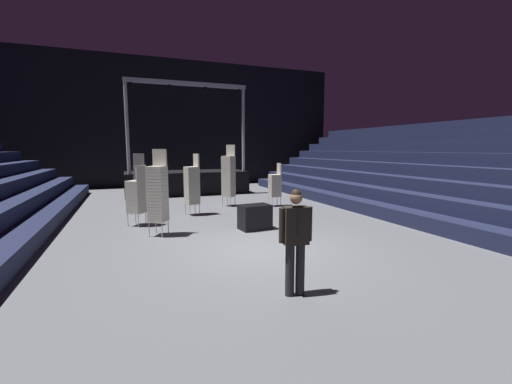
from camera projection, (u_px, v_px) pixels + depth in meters
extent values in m
cube|color=#515459|center=(261.00, 250.00, 8.14)|extent=(22.00, 30.00, 0.10)
cube|color=black|center=(175.00, 124.00, 21.51)|extent=(22.00, 0.30, 8.00)
cube|color=#191E38|center=(9.00, 252.00, 7.13)|extent=(0.75, 24.00, 0.45)
cube|color=#191E38|center=(403.00, 216.00, 10.93)|extent=(0.75, 24.00, 0.45)
cube|color=#191E38|center=(421.00, 201.00, 11.14)|extent=(0.75, 24.00, 0.45)
cube|color=#191E38|center=(438.00, 187.00, 11.35)|extent=(0.75, 24.00, 0.45)
cube|color=#191E38|center=(455.00, 173.00, 11.56)|extent=(0.75, 24.00, 0.45)
cube|color=#191E38|center=(472.00, 159.00, 11.77)|extent=(0.75, 24.00, 0.45)
cube|color=#191E38|center=(488.00, 147.00, 11.97)|extent=(0.75, 24.00, 0.45)
cube|color=#191E38|center=(503.00, 134.00, 12.18)|extent=(0.75, 24.00, 0.45)
cube|color=black|center=(187.00, 182.00, 18.14)|extent=(6.28, 2.65, 1.18)
cylinder|color=#9EA0A8|center=(127.00, 128.00, 15.75)|extent=(0.16, 0.16, 4.39)
cylinder|color=#9EA0A8|center=(243.00, 130.00, 17.80)|extent=(0.16, 0.16, 4.39)
cube|color=#9EA0A8|center=(188.00, 84.00, 16.50)|extent=(5.98, 0.20, 0.20)
cylinder|color=black|center=(131.00, 85.00, 15.59)|extent=(0.18, 0.18, 0.22)
cylinder|color=black|center=(169.00, 87.00, 16.21)|extent=(0.18, 0.18, 0.22)
cylinder|color=black|center=(205.00, 89.00, 16.84)|extent=(0.18, 0.18, 0.22)
cylinder|color=black|center=(239.00, 92.00, 17.46)|extent=(0.18, 0.18, 0.22)
cylinder|color=black|center=(300.00, 269.00, 5.51)|extent=(0.15, 0.15, 0.87)
cylinder|color=black|center=(290.00, 270.00, 5.47)|extent=(0.15, 0.15, 0.87)
cube|color=silver|center=(297.00, 226.00, 5.34)|extent=(0.19, 0.12, 0.61)
cube|color=black|center=(296.00, 225.00, 5.40)|extent=(0.42, 0.27, 0.61)
cube|color=black|center=(298.00, 222.00, 5.28)|extent=(0.06, 0.02, 0.39)
cylinder|color=black|center=(309.00, 224.00, 5.45)|extent=(0.11, 0.11, 0.56)
cylinder|color=black|center=(282.00, 225.00, 5.33)|extent=(0.11, 0.11, 0.56)
sphere|color=#936B4C|center=(296.00, 198.00, 5.34)|extent=(0.20, 0.20, 0.20)
sphere|color=black|center=(296.00, 194.00, 5.33)|extent=(0.17, 0.17, 0.17)
cylinder|color=#B2B5BA|center=(128.00, 220.00, 10.39)|extent=(0.02, 0.02, 0.40)
cylinder|color=#B2B5BA|center=(136.00, 218.00, 10.75)|extent=(0.02, 0.02, 0.40)
cylinder|color=#B2B5BA|center=(138.00, 221.00, 10.28)|extent=(0.02, 0.02, 0.40)
cylinder|color=#B2B5BA|center=(146.00, 218.00, 10.64)|extent=(0.02, 0.02, 0.40)
cube|color=#B7B2A3|center=(137.00, 212.00, 10.48)|extent=(0.62, 0.62, 0.08)
cube|color=#B7B2A3|center=(136.00, 209.00, 10.47)|extent=(0.62, 0.62, 0.08)
cube|color=#B7B2A3|center=(136.00, 206.00, 10.46)|extent=(0.62, 0.62, 0.08)
cube|color=#B7B2A3|center=(136.00, 204.00, 10.45)|extent=(0.62, 0.62, 0.08)
cube|color=#B7B2A3|center=(136.00, 201.00, 10.44)|extent=(0.62, 0.62, 0.08)
cube|color=#B7B2A3|center=(136.00, 198.00, 10.43)|extent=(0.62, 0.62, 0.08)
cube|color=#B7B2A3|center=(136.00, 196.00, 10.41)|extent=(0.62, 0.62, 0.08)
cube|color=#B7B2A3|center=(136.00, 193.00, 10.40)|extent=(0.62, 0.62, 0.08)
cube|color=#B7B2A3|center=(136.00, 190.00, 10.39)|extent=(0.62, 0.62, 0.08)
cube|color=#B7B2A3|center=(135.00, 187.00, 10.38)|extent=(0.62, 0.62, 0.08)
cube|color=#B7B2A3|center=(135.00, 185.00, 10.37)|extent=(0.62, 0.62, 0.08)
cube|color=#B7B2A3|center=(135.00, 182.00, 10.36)|extent=(0.62, 0.62, 0.08)
cube|color=#B7B2A3|center=(140.00, 173.00, 10.27)|extent=(0.29, 0.35, 0.46)
cylinder|color=#B2B5BA|center=(230.00, 202.00, 13.85)|extent=(0.02, 0.02, 0.40)
cylinder|color=#B2B5BA|center=(223.00, 202.00, 14.02)|extent=(0.02, 0.02, 0.40)
cylinder|color=#B2B5BA|center=(235.00, 201.00, 14.19)|extent=(0.02, 0.02, 0.40)
cylinder|color=#B2B5BA|center=(227.00, 200.00, 14.36)|extent=(0.02, 0.02, 0.40)
cube|color=#B7B2A3|center=(229.00, 196.00, 14.08)|extent=(0.62, 0.62, 0.08)
cube|color=#B7B2A3|center=(229.00, 194.00, 14.07)|extent=(0.62, 0.62, 0.08)
cube|color=#B7B2A3|center=(229.00, 192.00, 14.05)|extent=(0.62, 0.62, 0.08)
cube|color=#B7B2A3|center=(229.00, 190.00, 14.04)|extent=(0.62, 0.62, 0.08)
cube|color=#B7B2A3|center=(229.00, 188.00, 14.03)|extent=(0.62, 0.62, 0.08)
cube|color=#B7B2A3|center=(229.00, 185.00, 14.02)|extent=(0.62, 0.62, 0.08)
cube|color=#B7B2A3|center=(229.00, 183.00, 14.01)|extent=(0.62, 0.62, 0.08)
cube|color=#B7B2A3|center=(229.00, 181.00, 14.00)|extent=(0.62, 0.62, 0.08)
cube|color=#B7B2A3|center=(229.00, 179.00, 13.99)|extent=(0.62, 0.62, 0.08)
cube|color=#B7B2A3|center=(229.00, 177.00, 13.98)|extent=(0.62, 0.62, 0.08)
cube|color=#B7B2A3|center=(228.00, 175.00, 13.97)|extent=(0.62, 0.62, 0.08)
cube|color=#B7B2A3|center=(228.00, 173.00, 13.96)|extent=(0.62, 0.62, 0.08)
cube|color=#B7B2A3|center=(228.00, 171.00, 13.95)|extent=(0.62, 0.62, 0.08)
cube|color=#B7B2A3|center=(228.00, 169.00, 13.93)|extent=(0.62, 0.62, 0.08)
cube|color=#B7B2A3|center=(228.00, 167.00, 13.92)|extent=(0.62, 0.62, 0.08)
cube|color=#B7B2A3|center=(228.00, 165.00, 13.91)|extent=(0.62, 0.62, 0.08)
cube|color=#B7B2A3|center=(228.00, 163.00, 13.90)|extent=(0.62, 0.62, 0.08)
cube|color=#B7B2A3|center=(228.00, 161.00, 13.89)|extent=(0.62, 0.62, 0.08)
cube|color=#B7B2A3|center=(228.00, 159.00, 13.88)|extent=(0.62, 0.62, 0.08)
cube|color=#B7B2A3|center=(228.00, 157.00, 13.87)|extent=(0.62, 0.62, 0.08)
cube|color=#B7B2A3|center=(231.00, 150.00, 14.01)|extent=(0.31, 0.33, 0.46)
cylinder|color=#B2B5BA|center=(162.00, 230.00, 9.08)|extent=(0.02, 0.02, 0.40)
cylinder|color=#B2B5BA|center=(149.00, 230.00, 9.15)|extent=(0.02, 0.02, 0.40)
cylinder|color=#B2B5BA|center=(168.00, 227.00, 9.45)|extent=(0.02, 0.02, 0.40)
cylinder|color=#B2B5BA|center=(156.00, 227.00, 9.52)|extent=(0.02, 0.02, 0.40)
cube|color=#B7B2A3|center=(159.00, 220.00, 9.27)|extent=(0.61, 0.61, 0.08)
cube|color=#B7B2A3|center=(158.00, 217.00, 9.26)|extent=(0.61, 0.61, 0.08)
cube|color=#B7B2A3|center=(158.00, 214.00, 9.25)|extent=(0.61, 0.61, 0.08)
cube|color=#B7B2A3|center=(158.00, 211.00, 9.24)|extent=(0.61, 0.61, 0.08)
cube|color=#B7B2A3|center=(158.00, 208.00, 9.23)|extent=(0.61, 0.61, 0.08)
cube|color=#B7B2A3|center=(158.00, 205.00, 9.22)|extent=(0.61, 0.61, 0.08)
cube|color=#B7B2A3|center=(158.00, 202.00, 9.20)|extent=(0.61, 0.61, 0.08)
cube|color=#B7B2A3|center=(158.00, 199.00, 9.19)|extent=(0.61, 0.61, 0.08)
cube|color=#B7B2A3|center=(158.00, 196.00, 9.18)|extent=(0.61, 0.61, 0.08)
cube|color=#B7B2A3|center=(158.00, 192.00, 9.17)|extent=(0.61, 0.61, 0.08)
cube|color=#B7B2A3|center=(157.00, 189.00, 9.16)|extent=(0.61, 0.61, 0.08)
cube|color=#B7B2A3|center=(157.00, 186.00, 9.15)|extent=(0.61, 0.61, 0.08)
cube|color=#B7B2A3|center=(157.00, 183.00, 9.14)|extent=(0.61, 0.61, 0.08)
cube|color=#B7B2A3|center=(157.00, 180.00, 9.13)|extent=(0.61, 0.61, 0.08)
cube|color=#B7B2A3|center=(157.00, 177.00, 9.12)|extent=(0.61, 0.61, 0.08)
cube|color=#B7B2A3|center=(157.00, 174.00, 9.11)|extent=(0.61, 0.61, 0.08)
cube|color=#B7B2A3|center=(157.00, 171.00, 9.10)|extent=(0.61, 0.61, 0.08)
cube|color=#B7B2A3|center=(157.00, 168.00, 9.08)|extent=(0.61, 0.61, 0.08)
cube|color=#B7B2A3|center=(160.00, 157.00, 9.24)|extent=(0.37, 0.26, 0.46)
cylinder|color=#B2B5BA|center=(190.00, 211.00, 11.95)|extent=(0.02, 0.02, 0.40)
cylinder|color=#B2B5BA|center=(185.00, 209.00, 12.25)|extent=(0.02, 0.02, 0.40)
cylinder|color=#B2B5BA|center=(200.00, 210.00, 12.16)|extent=(0.02, 0.02, 0.40)
cylinder|color=#B2B5BA|center=(195.00, 208.00, 12.47)|extent=(0.02, 0.02, 0.40)
cube|color=#B7B2A3|center=(192.00, 203.00, 12.18)|extent=(0.54, 0.54, 0.08)
cube|color=#B7B2A3|center=(192.00, 201.00, 12.17)|extent=(0.54, 0.54, 0.08)
cube|color=#B7B2A3|center=(192.00, 198.00, 12.15)|extent=(0.54, 0.54, 0.08)
cube|color=#B7B2A3|center=(192.00, 196.00, 12.14)|extent=(0.54, 0.54, 0.08)
cube|color=#B7B2A3|center=(192.00, 194.00, 12.13)|extent=(0.54, 0.54, 0.08)
cube|color=#B7B2A3|center=(192.00, 191.00, 12.12)|extent=(0.54, 0.54, 0.08)
cube|color=#B7B2A3|center=(192.00, 189.00, 12.11)|extent=(0.54, 0.54, 0.08)
cube|color=#B7B2A3|center=(192.00, 187.00, 12.10)|extent=(0.54, 0.54, 0.08)
cube|color=#B7B2A3|center=(192.00, 184.00, 12.09)|extent=(0.54, 0.54, 0.08)
cube|color=#B7B2A3|center=(192.00, 182.00, 12.08)|extent=(0.54, 0.54, 0.08)
cube|color=#B7B2A3|center=(192.00, 180.00, 12.07)|extent=(0.54, 0.54, 0.08)
cube|color=#B7B2A3|center=(192.00, 177.00, 12.06)|extent=(0.54, 0.54, 0.08)
cube|color=#B7B2A3|center=(192.00, 175.00, 12.05)|extent=(0.54, 0.54, 0.08)
cube|color=#B7B2A3|center=(192.00, 173.00, 12.03)|extent=(0.54, 0.54, 0.08)
cube|color=#B7B2A3|center=(191.00, 170.00, 12.02)|extent=(0.54, 0.54, 0.08)
cube|color=#B7B2A3|center=(191.00, 168.00, 12.01)|extent=(0.54, 0.54, 0.08)
cube|color=#B7B2A3|center=(196.00, 160.00, 12.09)|extent=(0.15, 0.40, 0.46)
cylinder|color=#B2B5BA|center=(272.00, 202.00, 13.85)|extent=(0.02, 0.02, 0.40)
cylinder|color=#B2B5BA|center=(269.00, 201.00, 14.20)|extent=(0.02, 0.02, 0.40)
cylinder|color=#B2B5BA|center=(281.00, 202.00, 13.96)|extent=(0.02, 0.02, 0.40)
cylinder|color=#B2B5BA|center=(277.00, 200.00, 14.32)|extent=(0.02, 0.02, 0.40)
cube|color=#B7B2A3|center=(275.00, 196.00, 14.05)|extent=(0.46, 0.46, 0.08)
cube|color=#B7B2A3|center=(275.00, 194.00, 14.04)|extent=(0.46, 0.46, 0.08)
cube|color=#B7B2A3|center=(275.00, 192.00, 14.03)|extent=(0.46, 0.46, 0.08)
cube|color=#B7B2A3|center=(275.00, 190.00, 14.02)|extent=(0.46, 0.46, 0.08)
cube|color=#B7B2A3|center=(275.00, 188.00, 14.01)|extent=(0.46, 0.46, 0.08)
cube|color=#B7B2A3|center=(275.00, 186.00, 14.00)|extent=(0.46, 0.46, 0.08)
cube|color=#B7B2A3|center=(275.00, 184.00, 13.99)|extent=(0.46, 0.46, 0.08)
cube|color=#B7B2A3|center=(275.00, 182.00, 13.98)|extent=(0.46, 0.46, 0.08)
cube|color=#B7B2A3|center=(275.00, 179.00, 13.97)|extent=(0.46, 0.46, 0.08)
cube|color=#B7B2A3|center=(275.00, 177.00, 13.95)|extent=(0.46, 0.46, 0.08)
cube|color=#B7B2A3|center=(275.00, 175.00, 13.94)|extent=(0.46, 0.46, 0.08)
cube|color=#B7B2A3|center=(279.00, 169.00, 13.97)|extent=(0.07, 0.41, 0.46)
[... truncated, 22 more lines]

